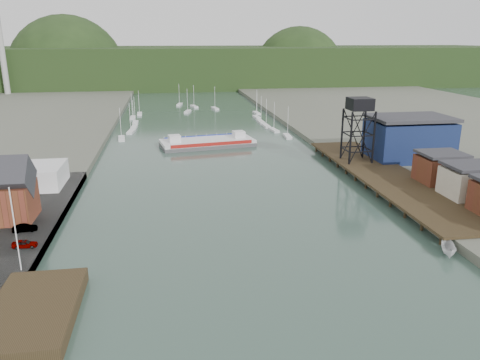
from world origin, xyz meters
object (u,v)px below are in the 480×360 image
object	(u,v)px
lift_tower	(360,108)
motorboat	(449,249)
car_west_a	(25,244)
chain_ferry	(207,142)

from	to	relation	value
lift_tower	motorboat	distance (m)	52.21
lift_tower	car_west_a	xyz separation A→B (m)	(-69.50, -40.45, -13.42)
motorboat	car_west_a	size ratio (longest dim) A/B	1.42
chain_ferry	motorboat	world-z (taller)	chain_ferry
motorboat	lift_tower	bearing A→B (deg)	108.16
motorboat	car_west_a	bearing A→B (deg)	-164.28
car_west_a	motorboat	bearing A→B (deg)	-97.45
lift_tower	car_west_a	world-z (taller)	lift_tower
chain_ferry	motorboat	size ratio (longest dim) A/B	5.74
lift_tower	chain_ferry	distance (m)	49.84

